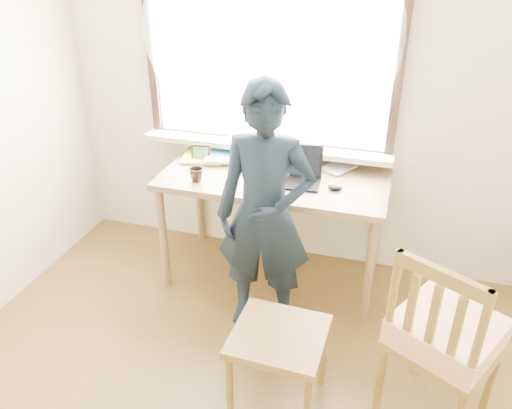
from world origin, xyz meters
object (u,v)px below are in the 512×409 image
(laptop, at_px, (296,173))
(work_chair, at_px, (279,344))
(mug_white, at_px, (258,153))
(person, at_px, (265,215))
(side_chair, at_px, (444,336))
(mug_dark, at_px, (196,175))
(desk, at_px, (274,187))

(laptop, distance_m, work_chair, 1.21)
(laptop, height_order, mug_white, laptop)
(mug_white, bearing_deg, person, -70.63)
(side_chair, xyz_separation_m, person, (-1.05, 0.46, 0.27))
(mug_white, height_order, side_chair, side_chair)
(mug_dark, relative_size, person, 0.06)
(desk, relative_size, person, 0.96)
(mug_white, relative_size, side_chair, 0.13)
(side_chair, bearing_deg, person, 156.54)
(mug_dark, bearing_deg, laptop, 17.69)
(desk, relative_size, mug_white, 11.65)
(side_chair, bearing_deg, laptop, 135.93)
(side_chair, bearing_deg, work_chair, -169.01)
(desk, xyz_separation_m, mug_white, (-0.18, 0.23, 0.14))
(work_chair, bearing_deg, mug_white, 110.78)
(work_chair, height_order, person, person)
(mug_dark, height_order, person, person)
(laptop, height_order, work_chair, laptop)
(mug_white, distance_m, mug_dark, 0.55)
(desk, distance_m, work_chair, 1.22)
(mug_dark, xyz_separation_m, side_chair, (1.61, -0.74, -0.33))
(work_chair, bearing_deg, person, 112.47)
(desk, bearing_deg, mug_white, 128.68)
(laptop, distance_m, mug_white, 0.43)
(desk, distance_m, mug_white, 0.32)
(person, bearing_deg, desk, 94.07)
(side_chair, height_order, person, person)
(side_chair, bearing_deg, mug_white, 137.54)
(desk, height_order, work_chair, desk)
(mug_white, bearing_deg, side_chair, -42.46)
(laptop, relative_size, mug_dark, 3.55)
(work_chair, bearing_deg, laptop, 99.01)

